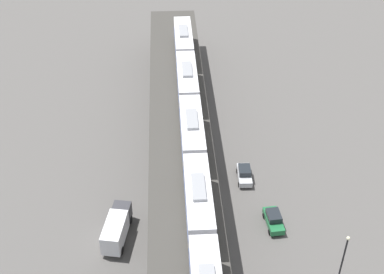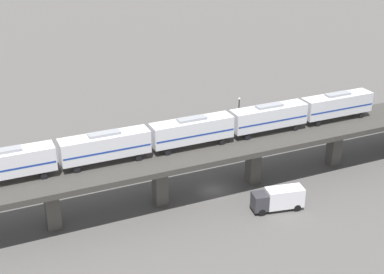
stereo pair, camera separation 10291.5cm
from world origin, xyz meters
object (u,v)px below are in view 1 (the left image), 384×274
(street_car_silver, at_px, (244,174))
(delivery_truck, at_px, (117,228))
(subway_train, at_px, (192,130))
(street_car_green, at_px, (274,219))
(street_lamp, at_px, (344,255))

(street_car_silver, relative_size, delivery_truck, 0.63)
(street_car_silver, bearing_deg, subway_train, -2.93)
(subway_train, relative_size, street_car_green, 13.31)
(street_car_green, distance_m, street_lamp, 11.11)
(delivery_truck, bearing_deg, subway_train, -151.18)
(subway_train, relative_size, street_lamp, 8.85)
(subway_train, distance_m, street_car_green, 15.28)
(subway_train, height_order, delivery_truck, subway_train)
(subway_train, distance_m, delivery_truck, 15.30)
(subway_train, xyz_separation_m, street_lamp, (-11.72, 19.62, -5.62))
(subway_train, distance_m, street_car_silver, 11.57)
(delivery_truck, distance_m, street_lamp, 26.83)
(subway_train, height_order, street_car_silver, subway_train)
(street_lamp, bearing_deg, street_car_silver, -77.67)
(delivery_truck, bearing_deg, street_lamp, 150.11)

